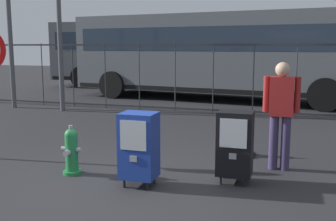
{
  "coord_description": "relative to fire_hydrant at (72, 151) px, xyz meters",
  "views": [
    {
      "loc": [
        2.16,
        -4.8,
        1.9
      ],
      "look_at": [
        0.3,
        1.2,
        0.9
      ],
      "focal_mm": 43.04,
      "sensor_mm": 36.0,
      "label": 1
    }
  ],
  "objects": [
    {
      "name": "fire_hydrant",
      "position": [
        0.0,
        0.0,
        0.0
      ],
      "size": [
        0.33,
        0.32,
        0.75
      ],
      "color": "#1E7238",
      "rests_on": "ground_plane"
    },
    {
      "name": "traffic_cone",
      "position": [
        2.36,
        1.81,
        -0.09
      ],
      "size": [
        0.36,
        0.36,
        0.53
      ],
      "color": "black",
      "rests_on": "ground_plane"
    },
    {
      "name": "fence_barrier",
      "position": [
        0.95,
        6.13,
        0.67
      ],
      "size": [
        18.03,
        0.04,
        2.0
      ],
      "color": "#2D2D33",
      "rests_on": "ground_plane"
    },
    {
      "name": "bus_far",
      "position": [
        -2.59,
        12.81,
        1.36
      ],
      "size": [
        10.64,
        3.31,
        3.0
      ],
      "rotation": [
        0.0,
        0.0,
        0.06
      ],
      "color": "#4C5156",
      "rests_on": "ground_plane"
    },
    {
      "name": "newspaper_box_primary",
      "position": [
        2.39,
        0.33,
        0.22
      ],
      "size": [
        0.48,
        0.42,
        1.02
      ],
      "color": "black",
      "rests_on": "ground_plane"
    },
    {
      "name": "pedestrian",
      "position": [
        2.97,
        1.15,
        0.6
      ],
      "size": [
        0.55,
        0.22,
        1.67
      ],
      "color": "#382D51",
      "rests_on": "ground_plane"
    },
    {
      "name": "bus_near",
      "position": [
        0.56,
        9.13,
        1.36
      ],
      "size": [
        10.74,
        3.88,
        3.0
      ],
      "rotation": [
        0.0,
        0.0,
        -0.13
      ],
      "color": "#4C5156",
      "rests_on": "ground_plane"
    },
    {
      "name": "ground_plane",
      "position": [
        0.95,
        -0.36,
        -0.35
      ],
      "size": [
        60.0,
        60.0,
        0.0
      ],
      "primitive_type": "plane",
      "color": "#262628"
    },
    {
      "name": "newspaper_box_secondary",
      "position": [
        1.16,
        -0.18,
        0.22
      ],
      "size": [
        0.48,
        0.42,
        1.02
      ],
      "color": "black",
      "rests_on": "ground_plane"
    }
  ]
}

